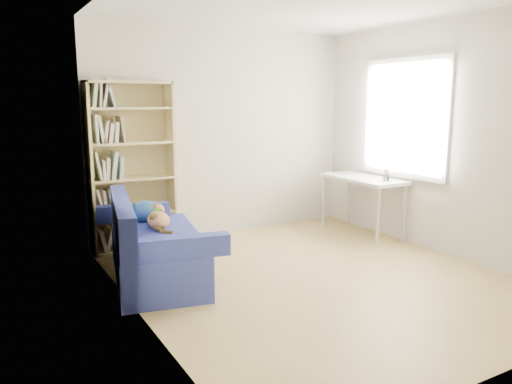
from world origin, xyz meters
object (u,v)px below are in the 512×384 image
Objects in this scene: sofa at (152,246)px; pen_cup at (386,176)px; desk at (363,183)px; bookshelf at (132,174)px.

pen_cup reaches higher than sofa.
pen_cup is (2.90, -0.15, 0.50)m from sofa.
sofa is at bearing -176.06° from desk.
sofa is at bearing 177.03° from pen_cup.
sofa is 1.18m from bookshelf.
desk is (2.72, -0.83, -0.22)m from bookshelf.
bookshelf is at bearing 163.12° from desk.
bookshelf reaches higher than desk.
bookshelf is 1.68× the size of desk.
bookshelf reaches higher than sofa.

